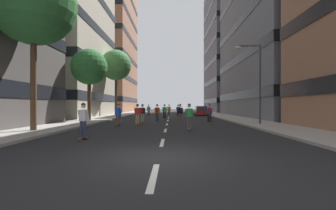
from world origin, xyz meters
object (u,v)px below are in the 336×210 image
skater_4 (178,110)px  skater_6 (119,111)px  street_tree_mid (116,65)px  skater_12 (165,111)px  skater_1 (180,112)px  skater_3 (157,112)px  skater_11 (137,113)px  skater_8 (189,115)px  street_tree_near (89,67)px  skater_7 (83,119)px  skater_5 (142,112)px  skater_0 (149,110)px  skater_2 (118,114)px  skater_10 (209,112)px  parked_car_near (201,111)px  street_tree_far (34,3)px  skater_9 (169,110)px  streetlamp_right (256,75)px

skater_4 → skater_6: same height
street_tree_mid → skater_12: (7.57, -7.12, -6.71)m
skater_1 → skater_3: size_ratio=1.00×
skater_11 → skater_4: bearing=74.9°
skater_4 → skater_8: size_ratio=1.00×
street_tree_near → skater_8: bearing=-40.1°
skater_7 → skater_8: bearing=39.3°
skater_4 → skater_5: same height
skater_12 → skater_0: bearing=109.1°
skater_0 → skater_11: same height
skater_2 → skater_3: same height
skater_3 → skater_6: 4.13m
skater_1 → skater_10: bearing=-6.5°
skater_2 → skater_10: (7.78, 3.00, 0.03)m
skater_10 → skater_3: bearing=160.6°
skater_12 → skater_1: bearing=-75.2°
skater_3 → skater_8: 8.08m
skater_7 → skater_8: size_ratio=1.00×
parked_car_near → skater_2: bearing=-115.5°
street_tree_far → skater_10: 15.68m
parked_car_near → street_tree_near: (-13.08, -13.58, 4.85)m
skater_9 → skater_3: bearing=-94.9°
skater_3 → skater_9: 12.18m
streetlamp_right → skater_8: size_ratio=3.65×
skater_4 → skater_7: size_ratio=1.00×
skater_3 → skater_4: (2.38, 10.27, -0.03)m
skater_6 → skater_7: same height
skater_6 → skater_11: same height
skater_2 → skater_11: 1.72m
skater_3 → skater_9: size_ratio=1.00×
street_tree_near → skater_7: bearing=-71.8°
street_tree_far → skater_10: size_ratio=5.82×
skater_5 → skater_11: 2.52m
street_tree_far → skater_7: 8.57m
skater_1 → street_tree_mid: bearing=124.5°
street_tree_mid → skater_5: (5.67, -13.25, -6.68)m
skater_0 → skater_8: 20.74m
street_tree_far → skater_1: size_ratio=5.82×
skater_3 → skater_1: bearing=-32.5°
skater_4 → skater_9: bearing=125.5°
skater_0 → skater_10: same height
skater_6 → skater_0: bearing=80.5°
skater_5 → skater_9: bearing=80.0°
skater_1 → skater_3: same height
street_tree_near → skater_12: street_tree_near is taller
skater_1 → skater_10: size_ratio=1.00×
streetlamp_right → skater_0: (-10.42, 16.60, -3.15)m
street_tree_far → street_tree_mid: bearing=90.0°
parked_car_near → street_tree_mid: (-13.08, -2.06, 6.99)m
streetlamp_right → skater_5: size_ratio=3.65×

